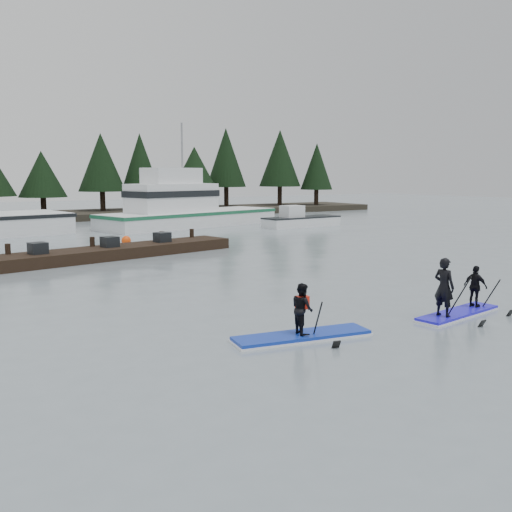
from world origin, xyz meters
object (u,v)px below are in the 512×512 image
paddleboard_solo (302,322)px  floating_dock (81,255)px  fishing_boat_medium (186,218)px  paddleboard_duo (458,295)px

paddleboard_solo → floating_dock: bearing=103.9°
fishing_boat_medium → paddleboard_duo: fishing_boat_medium is taller
fishing_boat_medium → paddleboard_duo: bearing=-115.2°
fishing_boat_medium → paddleboard_duo: (-5.51, -30.05, -0.02)m
paddleboard_solo → paddleboard_duo: size_ratio=1.09×
floating_dock → paddleboard_solo: 15.64m
floating_dock → fishing_boat_medium: bearing=38.2°
floating_dock → paddleboard_duo: paddleboard_duo is taller
fishing_boat_medium → paddleboard_solo: size_ratio=4.39×
floating_dock → paddleboard_solo: (1.21, -15.59, 0.15)m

